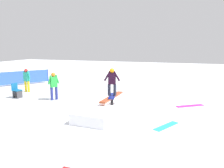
{
  "coord_description": "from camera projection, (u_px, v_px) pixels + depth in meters",
  "views": [
    {
      "loc": [
        -9.74,
        -3.41,
        3.08
      ],
      "look_at": [
        0.0,
        0.0,
        1.24
      ],
      "focal_mm": 35.0,
      "sensor_mm": 36.0,
      "label": 1
    }
  ],
  "objects": [
    {
      "name": "bystander_teal",
      "position": [
        27.0,
        79.0,
        14.48
      ],
      "size": [
        0.28,
        0.69,
        1.56
      ],
      "rotation": [
        0.0,
        0.0,
        1.39
      ],
      "color": "yellow",
      "rests_on": "ground"
    },
    {
      "name": "loose_snowboard_magenta",
      "position": [
        190.0,
        106.0,
        11.21
      ],
      "size": [
        1.1,
        1.4,
        0.02
      ],
      "primitive_type": "cube",
      "rotation": [
        0.0,
        0.0,
        5.32
      ],
      "color": "#CE26A3",
      "rests_on": "ground"
    },
    {
      "name": "loose_snowboard_cyan",
      "position": [
        166.0,
        126.0,
        8.41
      ],
      "size": [
        1.3,
        0.87,
        0.02
      ],
      "primitive_type": "cube",
      "rotation": [
        0.0,
        0.0,
        2.65
      ],
      "color": "#26C1D6",
      "rests_on": "ground"
    },
    {
      "name": "rail_feature",
      "position": [
        112.0,
        98.0,
        10.61
      ],
      "size": [
        2.4,
        0.38,
        0.64
      ],
      "rotation": [
        0.0,
        0.0,
        -0.04
      ],
      "color": "black",
      "rests_on": "ground"
    },
    {
      "name": "bystander_green",
      "position": [
        54.0,
        85.0,
        12.34
      ],
      "size": [
        0.62,
        0.45,
        1.57
      ],
      "rotation": [
        0.0,
        0.0,
        2.56
      ],
      "color": "navy",
      "rests_on": "ground"
    },
    {
      "name": "ground_plane",
      "position": [
        112.0,
        109.0,
        10.7
      ],
      "size": [
        60.0,
        60.0,
        0.0
      ],
      "primitive_type": "plane",
      "color": "white"
    },
    {
      "name": "folding_chair",
      "position": [
        17.0,
        91.0,
        12.89
      ],
      "size": [
        0.48,
        0.48,
        0.88
      ],
      "rotation": [
        0.0,
        0.0,
        6.19
      ],
      "color": "#3F3F44",
      "rests_on": "ground"
    },
    {
      "name": "snow_kicker_ramp",
      "position": [
        96.0,
        115.0,
        9.04
      ],
      "size": [
        1.86,
        1.57,
        0.45
      ],
      "primitive_type": "cube",
      "rotation": [
        0.0,
        0.0,
        -0.04
      ],
      "color": "white",
      "rests_on": "ground"
    },
    {
      "name": "safety_fence",
      "position": [
        22.0,
        77.0,
        17.06
      ],
      "size": [
        3.41,
        2.55,
        1.1
      ],
      "rotation": [
        0.0,
        0.0,
        2.5
      ],
      "color": "blue",
      "rests_on": "ground"
    },
    {
      "name": "main_rider_on_rail",
      "position": [
        112.0,
        82.0,
        10.47
      ],
      "size": [
        1.35,
        0.78,
        1.36
      ],
      "rotation": [
        0.0,
        0.0,
        0.27
      ],
      "color": "navy",
      "rests_on": "rail_feature"
    }
  ]
}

